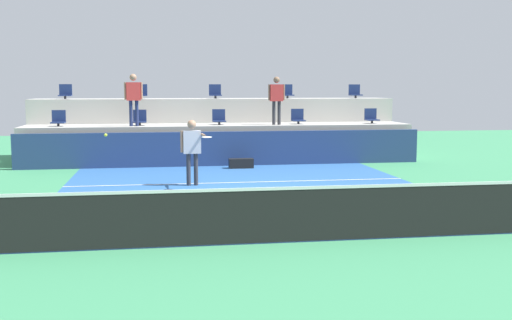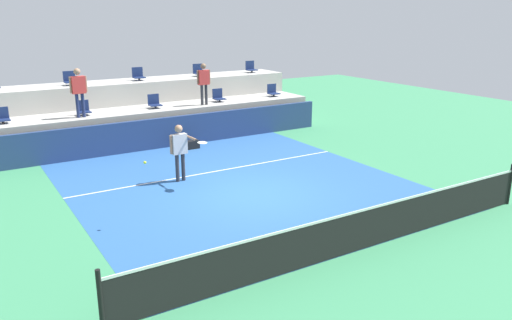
% 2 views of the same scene
% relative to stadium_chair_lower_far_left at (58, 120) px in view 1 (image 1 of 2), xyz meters
% --- Properties ---
extents(ground_plane, '(40.00, 40.00, 0.00)m').
position_rel_stadium_chair_lower_far_left_xyz_m(ground_plane, '(5.29, -7.23, -1.46)').
color(ground_plane, '#388456').
extents(court_inner_paint, '(9.00, 10.00, 0.01)m').
position_rel_stadium_chair_lower_far_left_xyz_m(court_inner_paint, '(5.29, -6.23, -1.46)').
color(court_inner_paint, '#285693').
rests_on(court_inner_paint, ground_plane).
extents(court_service_line, '(9.00, 0.06, 0.00)m').
position_rel_stadium_chair_lower_far_left_xyz_m(court_service_line, '(5.29, -4.83, -1.46)').
color(court_service_line, white).
rests_on(court_service_line, ground_plane).
extents(tennis_net, '(10.48, 0.08, 1.07)m').
position_rel_stadium_chair_lower_far_left_xyz_m(tennis_net, '(5.29, -11.23, -0.97)').
color(tennis_net, black).
rests_on(tennis_net, ground_plane).
extents(sponsor_backboard, '(13.00, 0.16, 1.10)m').
position_rel_stadium_chair_lower_far_left_xyz_m(sponsor_backboard, '(5.29, -1.23, -0.91)').
color(sponsor_backboard, navy).
rests_on(sponsor_backboard, ground_plane).
extents(seating_tier_lower, '(13.00, 1.80, 1.25)m').
position_rel_stadium_chair_lower_far_left_xyz_m(seating_tier_lower, '(5.29, 0.07, -0.84)').
color(seating_tier_lower, '#ADAAA3').
rests_on(seating_tier_lower, ground_plane).
extents(seating_tier_upper, '(13.00, 1.80, 2.10)m').
position_rel_stadium_chair_lower_far_left_xyz_m(seating_tier_upper, '(5.29, 1.87, -0.41)').
color(seating_tier_upper, '#ADAAA3').
rests_on(seating_tier_upper, ground_plane).
extents(stadium_chair_lower_far_left, '(0.44, 0.40, 0.52)m').
position_rel_stadium_chair_lower_far_left_xyz_m(stadium_chair_lower_far_left, '(0.00, 0.00, 0.00)').
color(stadium_chair_lower_far_left, '#2D2D33').
rests_on(stadium_chair_lower_far_left, seating_tier_lower).
extents(stadium_chair_lower_left, '(0.44, 0.40, 0.52)m').
position_rel_stadium_chair_lower_far_left_xyz_m(stadium_chair_lower_left, '(2.60, 0.00, 0.00)').
color(stadium_chair_lower_left, '#2D2D33').
rests_on(stadium_chair_lower_left, seating_tier_lower).
extents(stadium_chair_lower_center, '(0.44, 0.40, 0.52)m').
position_rel_stadium_chair_lower_far_left_xyz_m(stadium_chair_lower_center, '(5.24, 0.00, 0.00)').
color(stadium_chair_lower_center, '#2D2D33').
rests_on(stadium_chair_lower_center, seating_tier_lower).
extents(stadium_chair_lower_right, '(0.44, 0.40, 0.52)m').
position_rel_stadium_chair_lower_far_left_xyz_m(stadium_chair_lower_right, '(7.98, 0.00, 0.00)').
color(stadium_chair_lower_right, '#2D2D33').
rests_on(stadium_chair_lower_right, seating_tier_lower).
extents(stadium_chair_lower_far_right, '(0.44, 0.40, 0.52)m').
position_rel_stadium_chair_lower_far_left_xyz_m(stadium_chair_lower_far_right, '(10.63, 0.00, 0.00)').
color(stadium_chair_lower_far_right, '#2D2D33').
rests_on(stadium_chair_lower_far_right, seating_tier_lower).
extents(stadium_chair_upper_far_left, '(0.44, 0.40, 0.52)m').
position_rel_stadium_chair_lower_far_left_xyz_m(stadium_chair_upper_far_left, '(-0.01, 1.80, 0.85)').
color(stadium_chair_upper_far_left, '#2D2D33').
rests_on(stadium_chair_upper_far_left, seating_tier_upper).
extents(stadium_chair_upper_left, '(0.44, 0.40, 0.52)m').
position_rel_stadium_chair_lower_far_left_xyz_m(stadium_chair_upper_left, '(2.62, 1.80, 0.85)').
color(stadium_chair_upper_left, '#2D2D33').
rests_on(stadium_chair_upper_left, seating_tier_upper).
extents(stadium_chair_upper_center, '(0.44, 0.40, 0.52)m').
position_rel_stadium_chair_lower_far_left_xyz_m(stadium_chair_upper_center, '(5.29, 1.80, 0.85)').
color(stadium_chair_upper_center, '#2D2D33').
rests_on(stadium_chair_upper_center, seating_tier_upper).
extents(stadium_chair_upper_right, '(0.44, 0.40, 0.52)m').
position_rel_stadium_chair_lower_far_left_xyz_m(stadium_chair_upper_right, '(7.98, 1.80, 0.85)').
color(stadium_chair_upper_right, '#2D2D33').
rests_on(stadium_chair_upper_right, seating_tier_upper).
extents(stadium_chair_upper_far_right, '(0.44, 0.40, 0.52)m').
position_rel_stadium_chair_lower_far_left_xyz_m(stadium_chair_upper_far_right, '(10.61, 1.80, 0.85)').
color(stadium_chair_upper_far_right, '#2D2D33').
rests_on(stadium_chair_upper_far_right, seating_tier_upper).
extents(tennis_player, '(0.74, 1.17, 1.68)m').
position_rel_stadium_chair_lower_far_left_xyz_m(tennis_player, '(4.06, -5.14, -0.44)').
color(tennis_player, '#2D2D33').
rests_on(tennis_player, ground_plane).
extents(spectator_in_white, '(0.59, 0.23, 1.69)m').
position_rel_stadium_chair_lower_far_left_xyz_m(spectator_in_white, '(2.43, -0.38, 0.80)').
color(spectator_in_white, navy).
rests_on(spectator_in_white, seating_tier_lower).
extents(spectator_leaning_on_rail, '(0.57, 0.22, 1.61)m').
position_rel_stadium_chair_lower_far_left_xyz_m(spectator_leaning_on_rail, '(7.15, -0.38, 0.75)').
color(spectator_leaning_on_rail, '#2D2D33').
rests_on(spectator_leaning_on_rail, seating_tier_lower).
extents(tennis_ball, '(0.07, 0.07, 0.07)m').
position_rel_stadium_chair_lower_far_left_xyz_m(tennis_ball, '(2.12, -7.68, 0.05)').
color(tennis_ball, '#CCE033').
extents(equipment_bag, '(0.76, 0.28, 0.30)m').
position_rel_stadium_chair_lower_far_left_xyz_m(equipment_bag, '(5.74, -1.93, -1.31)').
color(equipment_bag, black).
rests_on(equipment_bag, ground_plane).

